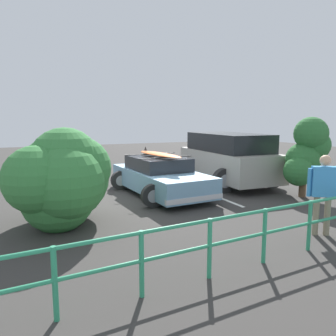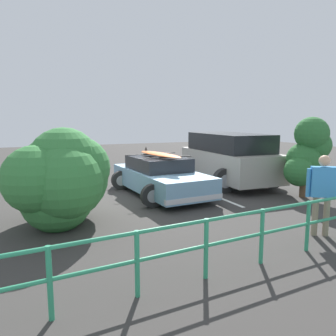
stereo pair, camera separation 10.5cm
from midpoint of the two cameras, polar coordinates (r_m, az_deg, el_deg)
ground_plane at (r=10.22m, az=-4.42°, el=-5.28°), size 44.00×44.00×0.02m
parking_stripe at (r=11.31m, az=5.49°, el=-3.88°), size 0.12×4.80×0.00m
sedan_car at (r=10.58m, az=-1.70°, el=-1.44°), size 2.62×4.34×1.49m
suv_car at (r=12.47m, az=10.17°, el=1.75°), size 2.89×4.58×1.90m
person_bystander at (r=7.49m, az=25.09°, el=-3.10°), size 0.58×0.41×1.70m
railing_fence at (r=5.43m, az=11.65°, el=-11.12°), size 7.95×0.70×0.95m
bush_near_left at (r=7.75m, az=-18.09°, el=-1.74°), size 2.39×2.71×2.33m
bush_near_right at (r=10.91m, az=22.83°, el=2.81°), size 1.60×1.14×2.49m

